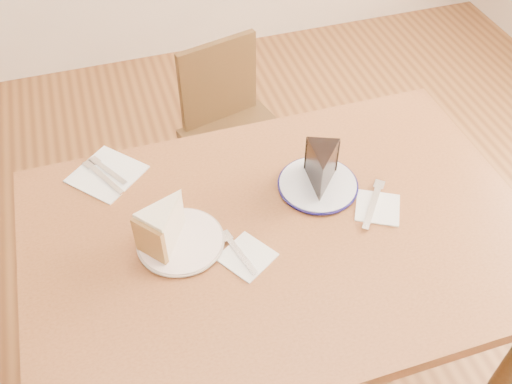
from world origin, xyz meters
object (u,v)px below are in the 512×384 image
object	(u,v)px
table	(280,257)
chair_far	(235,133)
plate_cream	(181,241)
carrot_cake	(168,224)
plate_navy	(318,185)
chocolate_cake	(321,171)

from	to	relation	value
table	chair_far	distance (m)	0.81
plate_cream	carrot_cake	world-z (taller)	carrot_cake
chair_far	plate_cream	world-z (taller)	plate_cream
plate_navy	table	bearing A→B (deg)	-140.66
plate_cream	chocolate_cake	xyz separation A→B (m)	(0.37, 0.07, 0.05)
table	carrot_cake	bearing A→B (deg)	168.59
carrot_cake	chocolate_cake	size ratio (longest dim) A/B	1.00
plate_cream	carrot_cake	xyz separation A→B (m)	(-0.02, 0.01, 0.06)
plate_cream	plate_navy	size ratio (longest dim) A/B	0.99
plate_navy	carrot_cake	distance (m)	0.40
plate_navy	chocolate_cake	size ratio (longest dim) A/B	1.70
carrot_cake	chocolate_cake	bearing A→B (deg)	58.33
carrot_cake	plate_navy	bearing A→B (deg)	59.46
carrot_cake	chocolate_cake	distance (m)	0.40
table	carrot_cake	distance (m)	0.31
chair_far	plate_navy	bearing A→B (deg)	79.31
table	plate_navy	xyz separation A→B (m)	(0.14, 0.11, 0.10)
chair_far	chocolate_cake	size ratio (longest dim) A/B	6.35
plate_navy	chocolate_cake	world-z (taller)	chocolate_cake
plate_navy	chocolate_cake	bearing A→B (deg)	-78.64
chair_far	plate_navy	xyz separation A→B (m)	(0.04, -0.65, 0.35)
carrot_cake	chair_far	bearing A→B (deg)	114.37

